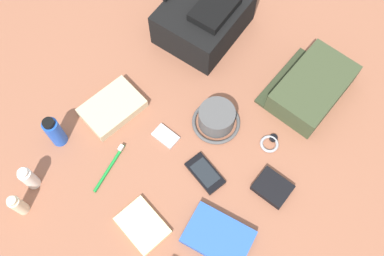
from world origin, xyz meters
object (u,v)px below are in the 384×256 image
at_px(backpack, 204,18).
at_px(toiletry_pouch, 311,88).
at_px(media_player, 166,136).
at_px(toothbrush, 111,165).
at_px(deodorant_spray, 55,132).
at_px(cell_phone, 205,173).
at_px(travel_guidebook, 218,237).
at_px(folded_towel, 112,108).
at_px(bucket_hat, 217,118).
at_px(lotion_bottle, 18,205).
at_px(wallet, 273,188).
at_px(notepad, 142,225).
at_px(toothpaste_tube, 29,178).
at_px(wristwatch, 270,143).

bearing_deg(backpack, toiletry_pouch, -90.43).
height_order(media_player, toothbrush, toothbrush).
bearing_deg(media_player, deodorant_spray, 127.73).
relative_size(cell_phone, media_player, 1.65).
distance_m(cell_phone, media_player, 0.18).
xyz_separation_m(travel_guidebook, folded_towel, (0.14, 0.54, 0.01)).
distance_m(bucket_hat, deodorant_spray, 0.52).
bearing_deg(travel_guidebook, bucket_hat, 35.64).
height_order(toiletry_pouch, lotion_bottle, lotion_bottle).
bearing_deg(folded_towel, deodorant_spray, 159.39).
relative_size(toothbrush, wallet, 1.61).
xyz_separation_m(backpack, travel_guidebook, (-0.60, -0.48, -0.06)).
xyz_separation_m(lotion_bottle, folded_towel, (0.43, -0.00, -0.03)).
bearing_deg(cell_phone, lotion_bottle, 137.49).
height_order(deodorant_spray, notepad, deodorant_spray).
relative_size(bucket_hat, toothbrush, 0.92).
bearing_deg(notepad, deodorant_spray, 93.29).
bearing_deg(travel_guidebook, toiletry_pouch, 2.50).
bearing_deg(toothpaste_tube, wallet, -55.34).
height_order(cell_phone, wristwatch, cell_phone).
height_order(lotion_bottle, deodorant_spray, deodorant_spray).
distance_m(wallet, folded_towel, 0.59).
height_order(deodorant_spray, wristwatch, deodorant_spray).
distance_m(lotion_bottle, toothbrush, 0.30).
bearing_deg(toothpaste_tube, cell_phone, -50.70).
xyz_separation_m(travel_guidebook, wristwatch, (0.35, 0.04, -0.01)).
distance_m(toiletry_pouch, lotion_bottle, 1.01).
bearing_deg(bucket_hat, deodorant_spray, 132.87).
distance_m(bucket_hat, media_player, 0.18).
height_order(backpack, folded_towel, backpack).
bearing_deg(folded_towel, cell_phone, -90.21).
bearing_deg(cell_phone, wristwatch, -28.15).
bearing_deg(lotion_bottle, cell_phone, -42.51).
bearing_deg(cell_phone, notepad, 166.90).
height_order(deodorant_spray, cell_phone, deodorant_spray).
bearing_deg(toiletry_pouch, toothbrush, 147.72).
bearing_deg(wallet, media_player, 101.06).
relative_size(backpack, travel_guidebook, 1.49).
bearing_deg(deodorant_spray, folded_towel, -20.61).
bearing_deg(backpack, cell_phone, -144.08).
xyz_separation_m(toothpaste_tube, cell_phone, (0.34, -0.42, -0.05)).
height_order(toiletry_pouch, folded_towel, toiletry_pouch).
bearing_deg(bucket_hat, lotion_bottle, 152.11).
distance_m(backpack, toiletry_pouch, 0.45).
distance_m(bucket_hat, cell_phone, 0.19).
bearing_deg(wristwatch, toiletry_pouch, -2.30).
relative_size(cell_phone, notepad, 0.96).
bearing_deg(backpack, lotion_bottle, 176.17).
distance_m(toiletry_pouch, toothpaste_tube, 0.97).
bearing_deg(wristwatch, folded_towel, 112.75).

